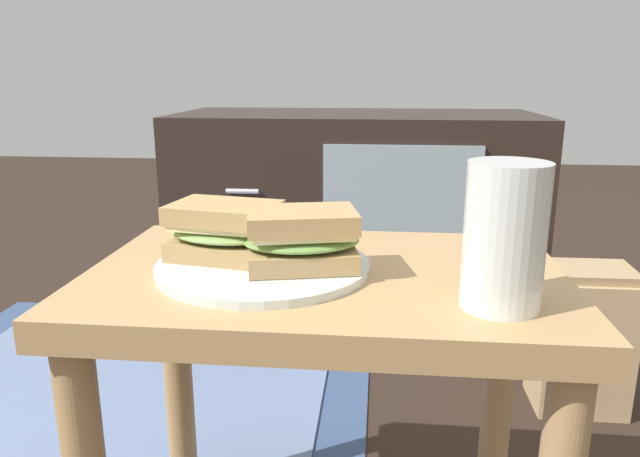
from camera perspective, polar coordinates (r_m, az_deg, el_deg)
side_table at (r=0.74m, az=0.52°, el=-10.66°), size 0.56×0.36×0.46m
tv_cabinet at (r=1.66m, az=3.38°, el=1.04°), size 0.96×0.46×0.58m
area_rug at (r=1.45m, az=-18.03°, el=-14.06°), size 1.08×0.88×0.01m
plate at (r=0.70m, az=-5.50°, el=-3.60°), size 0.25×0.25×0.01m
sandwich_front at (r=0.71m, az=-9.15°, el=-0.21°), size 0.15×0.11×0.07m
sandwich_back at (r=0.67m, az=-1.76°, el=-1.01°), size 0.15×0.12×0.07m
beer_glass at (r=0.60m, az=17.40°, el=-0.86°), size 0.08×0.08×0.15m
paper_bag at (r=1.36m, az=23.94°, el=-9.70°), size 0.18×0.14×0.31m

